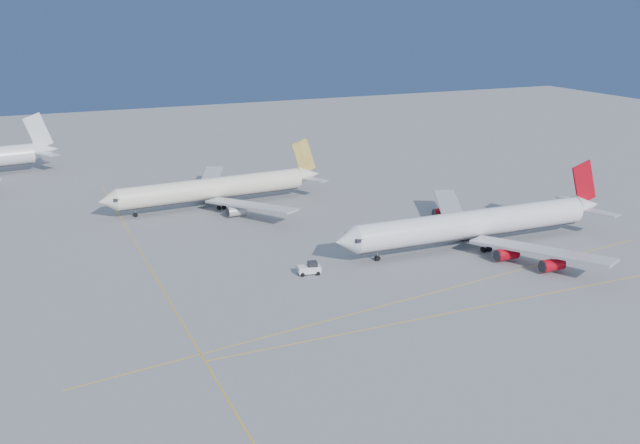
# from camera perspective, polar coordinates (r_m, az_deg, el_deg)

# --- Properties ---
(ground) EXTENTS (500.00, 500.00, 0.00)m
(ground) POSITION_cam_1_polar(r_m,az_deg,el_deg) (131.06, 6.38, -5.05)
(ground) COLOR slate
(ground) RESTS_ON ground
(taxiway_lines) EXTENTS (118.86, 140.00, 0.02)m
(taxiway_lines) POSITION_cam_1_polar(r_m,az_deg,el_deg) (130.18, -0.67, -5.09)
(taxiway_lines) COLOR gold
(taxiway_lines) RESTS_ON ground
(airliner_virgin) EXTENTS (65.43, 58.93, 16.18)m
(airliner_virgin) POSITION_cam_1_polar(r_m,az_deg,el_deg) (153.21, 12.53, -0.13)
(airliner_virgin) COLOR white
(airliner_virgin) RESTS_ON ground
(airliner_etihad) EXTENTS (58.45, 53.86, 15.25)m
(airliner_etihad) POSITION_cam_1_polar(r_m,az_deg,el_deg) (181.37, -8.23, 2.70)
(airliner_etihad) COLOR silver
(airliner_etihad) RESTS_ON ground
(pushback_tug) EXTENTS (4.59, 3.27, 2.40)m
(pushback_tug) POSITION_cam_1_polar(r_m,az_deg,el_deg) (135.17, -0.82, -3.73)
(pushback_tug) COLOR white
(pushback_tug) RESTS_ON ground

